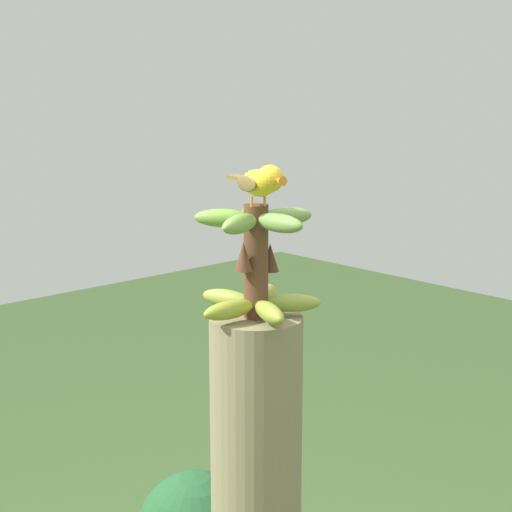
# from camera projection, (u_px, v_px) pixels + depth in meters

# --- Properties ---
(banana_bunch) EXTENTS (0.26, 0.26, 0.23)m
(banana_bunch) POSITION_uv_depth(u_px,v_px,m) (256.00, 261.00, 1.60)
(banana_bunch) COLOR brown
(banana_bunch) RESTS_ON banana_tree
(perched_bird) EXTENTS (0.08, 0.20, 0.08)m
(perched_bird) POSITION_uv_depth(u_px,v_px,m) (262.00, 182.00, 1.54)
(perched_bird) COLOR #C68933
(perched_bird) RESTS_ON banana_bunch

